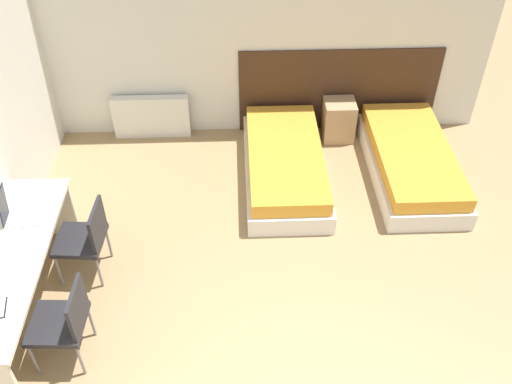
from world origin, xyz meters
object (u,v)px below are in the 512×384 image
object	(u,v)px
chair_near_notebook	(63,320)
laptop	(18,214)
bed_near_door	(411,161)
bed_near_window	(285,165)
nightstand	(339,120)
chair_near_laptop	(85,237)

from	to	relation	value
chair_near_notebook	laptop	size ratio (longest dim) A/B	2.27
bed_near_door	laptop	xyz separation A→B (m)	(-3.99, -1.38, 0.60)
bed_near_window	nightstand	world-z (taller)	nightstand
bed_near_door	bed_near_window	bearing A→B (deg)	180.00
bed_near_door	chair_near_notebook	distance (m)	4.17
bed_near_window	bed_near_door	distance (m)	1.47
chair_near_laptop	bed_near_window	bearing A→B (deg)	39.00
chair_near_laptop	bed_near_door	bearing A→B (deg)	26.05
bed_near_door	chair_near_notebook	bearing A→B (deg)	-146.30
bed_near_window	laptop	distance (m)	2.93
bed_near_window	chair_near_notebook	bearing A→B (deg)	-130.73
bed_near_door	laptop	size ratio (longest dim) A/B	5.33
chair_near_notebook	laptop	bearing A→B (deg)	122.56
bed_near_door	nightstand	xyz separation A→B (m)	(-0.74, 0.79, 0.07)
bed_near_window	bed_near_door	world-z (taller)	same
bed_near_door	chair_near_notebook	xyz separation A→B (m)	(-3.46, -2.31, 0.28)
bed_near_door	laptop	distance (m)	4.27
bed_near_door	chair_near_laptop	world-z (taller)	chair_near_laptop
bed_near_window	laptop	size ratio (longest dim) A/B	5.33
bed_near_window	chair_near_laptop	world-z (taller)	chair_near_laptop
chair_near_laptop	chair_near_notebook	size ratio (longest dim) A/B	1.00
bed_near_window	chair_near_laptop	distance (m)	2.43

